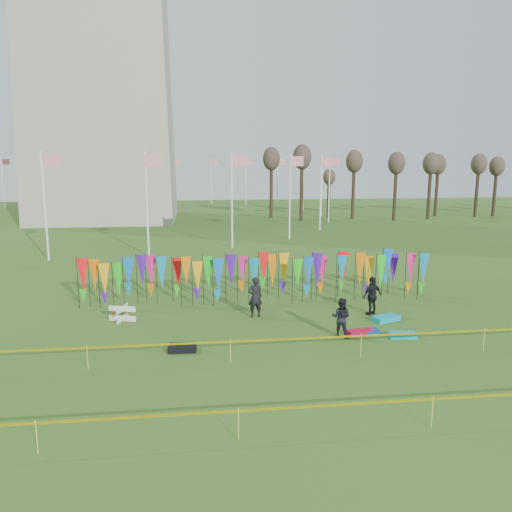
{
  "coord_description": "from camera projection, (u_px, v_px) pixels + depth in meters",
  "views": [
    {
      "loc": [
        -3.19,
        -18.09,
        7.16
      ],
      "look_at": [
        -0.18,
        6.0,
        2.61
      ],
      "focal_mm": 35.0,
      "sensor_mm": 36.0,
      "label": 1
    }
  ],
  "objects": [
    {
      "name": "kite_bag_blue",
      "position": [
        368.0,
        332.0,
        21.15
      ],
      "size": [
        0.96,
        0.56,
        0.19
      ],
      "primitive_type": "cube",
      "rotation": [
        0.0,
        0.0,
        0.08
      ],
      "color": "#093D95",
      "rests_on": "ground"
    },
    {
      "name": "banner_row",
      "position": [
        262.0,
        272.0,
        25.88
      ],
      "size": [
        18.64,
        0.64,
        2.48
      ],
      "color": "black",
      "rests_on": "ground"
    },
    {
      "name": "ground",
      "position": [
        280.0,
        350.0,
        19.35
      ],
      "size": [
        160.0,
        160.0,
        0.0
      ],
      "primitive_type": "plane",
      "color": "#2C5016",
      "rests_on": "ground"
    },
    {
      "name": "person_right",
      "position": [
        372.0,
        296.0,
        23.7
      ],
      "size": [
        1.26,
        1.02,
        1.87
      ],
      "primitive_type": "imported",
      "rotation": [
        0.0,
        0.0,
        3.57
      ],
      "color": "black",
      "rests_on": "ground"
    },
    {
      "name": "kite_bag_red",
      "position": [
        360.0,
        332.0,
        21.08
      ],
      "size": [
        1.2,
        0.7,
        0.21
      ],
      "primitive_type": "cube",
      "rotation": [
        0.0,
        0.0,
        0.17
      ],
      "color": "#B50C33",
      "rests_on": "ground"
    },
    {
      "name": "box_kite",
      "position": [
        122.0,
        314.0,
        22.81
      ],
      "size": [
        0.66,
        0.66,
        0.73
      ],
      "rotation": [
        0.0,
        0.0,
        -0.28
      ],
      "color": "red",
      "rests_on": "ground"
    },
    {
      "name": "caution_tape_far",
      "position": [
        311.0,
        408.0,
        13.18
      ],
      "size": [
        26.0,
        0.02,
        0.9
      ],
      "color": "yellow",
      "rests_on": "ground"
    },
    {
      "name": "person_mid",
      "position": [
        341.0,
        317.0,
        20.72
      ],
      "size": [
        0.95,
        0.84,
        1.67
      ],
      "primitive_type": "imported",
      "rotation": [
        0.0,
        0.0,
        2.61
      ],
      "color": "black",
      "rests_on": "ground"
    },
    {
      "name": "person_left",
      "position": [
        255.0,
        297.0,
        23.4
      ],
      "size": [
        0.78,
        0.64,
        1.92
      ],
      "primitive_type": "imported",
      "rotation": [
        0.0,
        0.0,
        3.33
      ],
      "color": "black",
      "rests_on": "ground"
    },
    {
      "name": "kite_bag_teal",
      "position": [
        386.0,
        318.0,
        22.9
      ],
      "size": [
        1.41,
        1.04,
        0.24
      ],
      "primitive_type": "cube",
      "rotation": [
        0.0,
        0.0,
        0.38
      ],
      "color": "#0DA6BF",
      "rests_on": "ground"
    },
    {
      "name": "kite_bag_black",
      "position": [
        182.0,
        348.0,
        19.25
      ],
      "size": [
        1.11,
        0.68,
        0.25
      ],
      "primitive_type": "cube",
      "rotation": [
        0.0,
        0.0,
        -0.06
      ],
      "color": "black",
      "rests_on": "ground"
    },
    {
      "name": "flagpole_ring",
      "position": [
        108.0,
        188.0,
        63.72
      ],
      "size": [
        57.4,
        56.16,
        8.0
      ],
      "color": "white",
      "rests_on": "ground"
    },
    {
      "name": "caution_tape_near",
      "position": [
        279.0,
        341.0,
        18.18
      ],
      "size": [
        26.0,
        0.02,
        0.9
      ],
      "color": "yellow",
      "rests_on": "ground"
    },
    {
      "name": "tree_line",
      "position": [
        464.0,
        170.0,
        65.03
      ],
      "size": [
        53.92,
        1.92,
        7.84
      ],
      "color": "#392B1C",
      "rests_on": "ground"
    },
    {
      "name": "kite_bag_turquoise",
      "position": [
        402.0,
        335.0,
        20.7
      ],
      "size": [
        1.15,
        0.67,
        0.22
      ],
      "primitive_type": "cube",
      "rotation": [
        0.0,
        0.0,
        -0.11
      ],
      "color": "#0CA9BB",
      "rests_on": "ground"
    }
  ]
}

